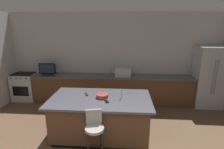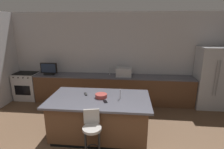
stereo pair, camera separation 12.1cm
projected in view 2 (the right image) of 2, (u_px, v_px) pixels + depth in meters
name	position (u px, v px, depth m)	size (l,w,h in m)	color
wall_back	(115.00, 57.00, 5.88)	(7.28, 0.12, 2.86)	#BCBCC1
counter_back	(113.00, 89.00, 5.78)	(5.08, 0.62, 0.89)	brown
kitchen_island	(100.00, 117.00, 3.96)	(2.18, 1.22, 0.93)	black
refrigerator	(210.00, 78.00, 5.32)	(0.82, 0.73, 1.85)	#B7BABF
range_oven	(27.00, 86.00, 6.05)	(0.75, 0.63, 0.91)	#B7BABF
microwave	(124.00, 72.00, 5.59)	(0.48, 0.36, 0.27)	#B7BABF
tv_monitor	(49.00, 69.00, 5.76)	(0.54, 0.16, 0.39)	black
sink_faucet_back	(110.00, 71.00, 5.73)	(0.02, 0.02, 0.24)	#B2B2B7
sink_faucet_island	(120.00, 94.00, 3.77)	(0.02, 0.02, 0.22)	#B2B2B7
bar_stool_center	(92.00, 132.00, 3.21)	(0.35, 0.37, 0.97)	gray
fruit_bowl	(101.00, 96.00, 3.86)	(0.26, 0.26, 0.08)	#993833
cell_phone	(105.00, 102.00, 3.65)	(0.07, 0.15, 0.01)	black
tv_remote	(86.00, 94.00, 4.04)	(0.04, 0.17, 0.02)	black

